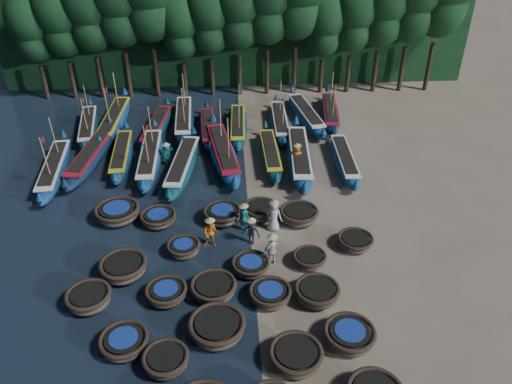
{
  "coord_description": "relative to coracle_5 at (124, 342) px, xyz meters",
  "views": [
    {
      "loc": [
        -0.98,
        -20.34,
        16.26
      ],
      "look_at": [
        0.42,
        2.57,
        1.3
      ],
      "focal_mm": 35.0,
      "sensor_mm": 36.0,
      "label": 1
    }
  ],
  "objects": [
    {
      "name": "long_boat_8",
      "position": [
        11.83,
        13.91,
        0.11
      ],
      "size": [
        1.51,
        7.46,
        1.31
      ],
      "rotation": [
        0.0,
        0.0,
        -0.03
      ],
      "color": "navy",
      "rests_on": "ground"
    },
    {
      "name": "ground",
      "position": [
        5.42,
        6.66,
        -0.39
      ],
      "size": [
        120.0,
        120.0,
        0.0
      ],
      "primitive_type": "plane",
      "color": "gray",
      "rests_on": "ground"
    },
    {
      "name": "long_boat_0",
      "position": [
        -6.46,
        13.76,
        0.17
      ],
      "size": [
        2.17,
        8.24,
        3.51
      ],
      "rotation": [
        0.0,
        0.0,
        0.09
      ],
      "color": "navy",
      "rests_on": "ground"
    },
    {
      "name": "coracle_15",
      "position": [
        -0.71,
        4.36,
        0.09
      ],
      "size": [
        2.28,
        2.28,
        0.85
      ],
      "rotation": [
        0.0,
        0.0,
        -0.09
      ],
      "color": "brown",
      "rests_on": "ground"
    },
    {
      "name": "long_boat_2",
      "position": [
        -2.6,
        15.45,
        0.11
      ],
      "size": [
        1.77,
        7.52,
        1.33
      ],
      "rotation": [
        0.0,
        0.0,
        0.06
      ],
      "color": "navy",
      "rests_on": "ground"
    },
    {
      "name": "fisherman_4",
      "position": [
        6.32,
        4.73,
        0.54
      ],
      "size": [
        1.09,
        0.89,
        1.94
      ],
      "rotation": [
        0.0,
        0.0,
        3.68
      ],
      "color": "beige",
      "rests_on": "ground"
    },
    {
      "name": "coracle_20",
      "position": [
        -1.77,
        8.93,
        0.08
      ],
      "size": [
        3.02,
        3.02,
        0.82
      ],
      "rotation": [
        0.0,
        0.0,
        -0.42
      ],
      "color": "brown",
      "rests_on": "ground"
    },
    {
      "name": "coracle_9",
      "position": [
        9.04,
        -0.24,
        0.04
      ],
      "size": [
        2.15,
        2.15,
        0.74
      ],
      "rotation": [
        0.0,
        0.0,
        0.07
      ],
      "color": "brown",
      "rests_on": "ground"
    },
    {
      "name": "coracle_6",
      "position": [
        1.74,
        -1.0,
        0.02
      ],
      "size": [
        1.84,
        1.84,
        0.71
      ],
      "rotation": [
        0.0,
        0.0,
        0.05
      ],
      "color": "brown",
      "rests_on": "ground"
    },
    {
      "name": "long_boat_7",
      "position": [
        8.97,
        14.3,
        0.22
      ],
      "size": [
        2.2,
        9.14,
        1.61
      ],
      "rotation": [
        0.0,
        0.0,
        -0.07
      ],
      "color": "navy",
      "rests_on": "ground"
    },
    {
      "name": "long_boat_10",
      "position": [
        -3.97,
        20.71,
        0.2
      ],
      "size": [
        1.89,
        8.84,
        3.76
      ],
      "rotation": [
        0.0,
        0.0,
        -0.04
      ],
      "color": "navy",
      "rests_on": "ground"
    },
    {
      "name": "fisherman_1",
      "position": [
        5.1,
        7.58,
        0.52
      ],
      "size": [
        0.69,
        0.59,
        1.8
      ],
      "rotation": [
        0.0,
        0.0,
        2.72
      ],
      "color": "#1B716F",
      "rests_on": "ground"
    },
    {
      "name": "coracle_11",
      "position": [
        1.44,
        2.67,
        0.0
      ],
      "size": [
        2.31,
        2.31,
        0.68
      ],
      "rotation": [
        0.0,
        0.0,
        0.42
      ],
      "color": "brown",
      "rests_on": "ground"
    },
    {
      "name": "tree_10",
      "position": [
        12.42,
        26.66,
        5.58
      ],
      "size": [
        3.68,
        3.68,
        8.68
      ],
      "color": "black",
      "rests_on": "ground"
    },
    {
      "name": "tree_11",
      "position": [
        14.72,
        26.66,
        6.25
      ],
      "size": [
        4.09,
        4.09,
        9.65
      ],
      "color": "black",
      "rests_on": "ground"
    },
    {
      "name": "long_boat_16",
      "position": [
        10.36,
        20.89,
        0.16
      ],
      "size": [
        2.7,
        8.15,
        1.45
      ],
      "rotation": [
        0.0,
        0.0,
        0.16
      ],
      "color": "navy",
      "rests_on": "ground"
    },
    {
      "name": "long_boat_4",
      "position": [
        1.49,
        13.76,
        0.17
      ],
      "size": [
        2.52,
        8.3,
        1.47
      ],
      "rotation": [
        0.0,
        0.0,
        -0.13
      ],
      "color": "#0D394C",
      "rests_on": "ground"
    },
    {
      "name": "coracle_16",
      "position": [
        2.0,
        5.8,
        -0.02
      ],
      "size": [
        1.7,
        1.7,
        0.65
      ],
      "rotation": [
        0.0,
        0.0,
        -0.03
      ],
      "color": "brown",
      "rests_on": "ground"
    },
    {
      "name": "fisherman_5",
      "position": [
        0.42,
        14.88,
        0.4
      ],
      "size": [
        0.75,
        1.45,
        1.7
      ],
      "rotation": [
        0.0,
        0.0,
        1.34
      ],
      "color": "#1B716F",
      "rests_on": "ground"
    },
    {
      "name": "coracle_24",
      "position": [
        8.11,
        8.16,
        0.05
      ],
      "size": [
        2.57,
        2.57,
        0.77
      ],
      "rotation": [
        0.0,
        0.0,
        -0.39
      ],
      "color": "brown",
      "rests_on": "ground"
    },
    {
      "name": "fisherman_3",
      "position": [
        5.41,
        6.39,
        0.43
      ],
      "size": [
        1.14,
        0.92,
        1.74
      ],
      "rotation": [
        0.0,
        0.0,
        5.88
      ],
      "color": "black",
      "rests_on": "ground"
    },
    {
      "name": "tree_7",
      "position": [
        5.52,
        26.66,
        6.93
      ],
      "size": [
        4.51,
        4.51,
        10.63
      ],
      "color": "black",
      "rests_on": "ground"
    },
    {
      "name": "long_boat_12",
      "position": [
        1.15,
        20.6,
        0.19
      ],
      "size": [
        1.87,
        8.59,
        3.65
      ],
      "rotation": [
        0.0,
        0.0,
        0.04
      ],
      "color": "#11243E",
      "rests_on": "ground"
    },
    {
      "name": "coracle_5",
      "position": [
        0.0,
        0.0,
        0.0
      ],
      "size": [
        2.18,
        2.18,
        0.68
      ],
      "rotation": [
        0.0,
        0.0,
        0.19
      ],
      "color": "brown",
      "rests_on": "ground"
    },
    {
      "name": "coracle_12",
      "position": [
        3.53,
        2.81,
        0.03
      ],
      "size": [
        2.11,
        2.11,
        0.74
      ],
      "rotation": [
        0.0,
        0.0,
        -0.03
      ],
      "color": "brown",
      "rests_on": "ground"
    },
    {
      "name": "fisherman_2",
      "position": [
        3.37,
        6.31,
        0.5
      ],
      "size": [
        0.91,
        0.76,
        1.88
      ],
      "rotation": [
        0.0,
        0.0,
        6.12
      ],
      "color": "#C26C19",
      "rests_on": "ground"
    },
    {
      "name": "coracle_22",
      "position": [
        3.95,
        8.42,
        0.07
      ],
      "size": [
        2.35,
        2.35,
        0.79
      ],
      "rotation": [
        0.0,
        0.0,
        -0.25
      ],
      "color": "brown",
      "rests_on": "ground"
    },
    {
      "name": "long_boat_13",
      "position": [
        2.98,
        19.16,
        0.09
      ],
      "size": [
        1.65,
        7.25,
        1.28
      ],
      "rotation": [
        0.0,
        0.0,
        0.05
      ],
      "color": "#11243E",
      "rests_on": "ground"
    },
    {
      "name": "long_boat_15",
      "position": [
        8.24,
        19.75,
        0.13
      ],
      "size": [
        1.53,
        7.74,
        3.29
      ],
      "rotation": [
        0.0,
        0.0,
        -0.02
      ],
      "color": "navy",
      "rests_on": "ground"
    },
    {
      "name": "coracle_21",
      "position": [
        0.49,
        8.41,
        -0.01
      ],
      "size": [
        1.96,
        1.96,
        0.66
      ],
      "rotation": [
        0.0,
        0.0,
        0.01
      ],
      "color": "brown",
      "rests_on": "ground"
    },
    {
      "name": "tree_12",
      "position": [
        17.02,
        26.66,
        6.93
      ],
      "size": [
        4.51,
        4.51,
        10.63
      ],
      "color": "black",
      "rests_on": "ground"
    },
    {
      "name": "coracle_18",
      "position": [
        8.15,
        4.59,
        -0.03
      ],
      "size": [
        1.73,
        1.73,
        0.64
      ],
      "rotation": [
        0.0,
        0.0,
        0.15
      ],
      "color": "brown",
      "rests_on": "ground"
    },
    {
      "name": "fisherman_0",
      "position": [
        6.68,
        7.51,
        0.56
      ],
      "size": [
        1.04,
        0.9,
        1.99
      ],
      "rotation": [
        0.0,
        0.0,
        2.68
      ],
      "color": "beige",
      "rests_on": "ground"
    },
    {
      "name": "long_boat_6",
      "position": [
        7.13,
        15.01,
        0.11
      ],
      "size": [
        1.45,
        7.49,
        1.32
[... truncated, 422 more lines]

